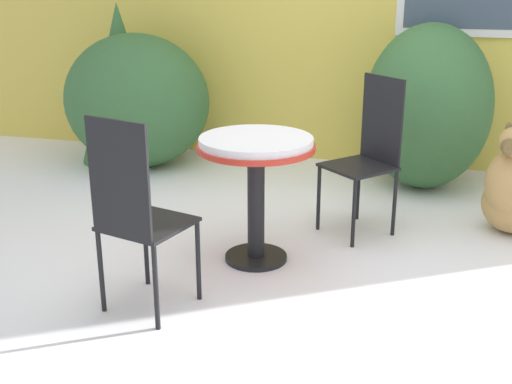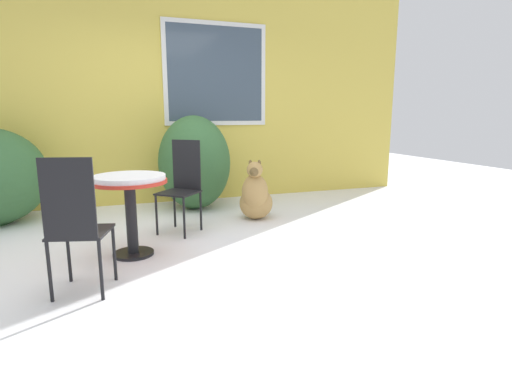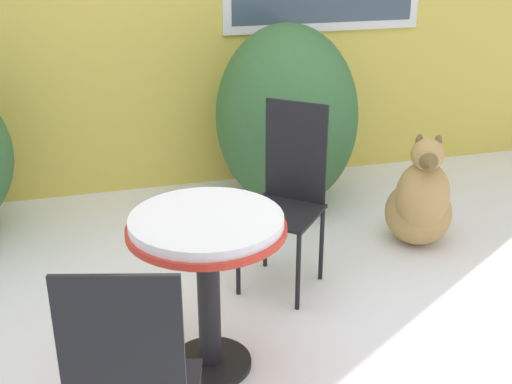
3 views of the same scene
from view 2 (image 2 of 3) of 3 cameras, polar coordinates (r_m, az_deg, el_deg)
ground_plane at (r=3.80m, az=-11.40°, el=-8.21°), size 16.00×16.00×0.00m
house_wall at (r=5.80m, az=-14.69°, el=14.78°), size 8.00×0.10×3.29m
shrub_middle at (r=5.33m, az=-8.78°, el=4.17°), size 0.94×0.99×1.23m
patio_table at (r=3.64m, az=-17.58°, el=0.00°), size 0.65×0.65×0.72m
patio_chair_near_table at (r=4.31m, az=-10.51°, el=1.22°), size 0.52×0.52×0.97m
patio_chair_far_side at (r=2.96m, az=-24.31°, el=-4.07°), size 0.45×0.45×0.97m
dog at (r=4.73m, az=-0.06°, el=-0.77°), size 0.54×0.61×0.73m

